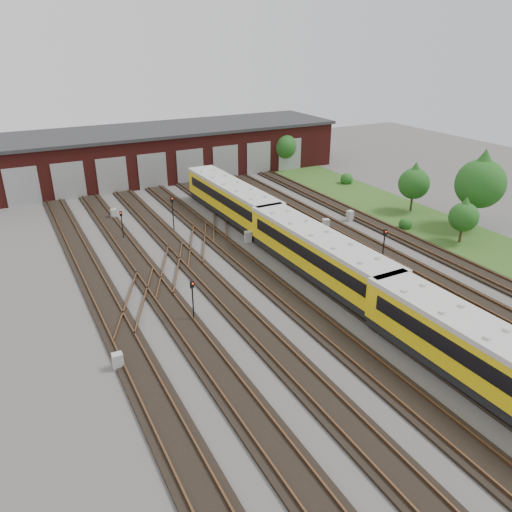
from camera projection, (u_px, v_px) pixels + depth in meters
name	position (u px, v px, depth m)	size (l,w,h in m)	color
ground	(320.00, 301.00, 36.43)	(120.00, 120.00, 0.00)	#44433F
track_network	(314.00, 297.00, 36.79)	(30.40, 70.00, 0.33)	black
maintenance_shed	(153.00, 152.00, 67.43)	(51.00, 12.50, 6.35)	#4F1613
grass_verge	(416.00, 219.00, 52.59)	(8.00, 55.00, 0.05)	#2A4E1A
metro_train	(319.00, 253.00, 39.13)	(3.30, 48.62, 3.42)	black
signal_mast_0	(193.00, 296.00, 33.14)	(0.28, 0.26, 3.00)	black
signal_mast_1	(122.00, 221.00, 46.64)	(0.26, 0.25, 2.80)	black
signal_mast_2	(173.00, 209.00, 48.75)	(0.28, 0.26, 3.44)	black
signal_mast_3	(384.00, 242.00, 41.31)	(0.29, 0.27, 3.19)	black
relay_cabinet_0	(118.00, 361.00, 28.89)	(0.60, 0.50, 1.00)	#A8AAAD
relay_cabinet_1	(114.00, 214.00, 52.59)	(0.59, 0.49, 0.98)	#A8AAAD
relay_cabinet_2	(248.00, 237.00, 46.50)	(0.63, 0.53, 1.06)	#A8AAAD
relay_cabinet_3	(326.00, 224.00, 49.53)	(0.65, 0.54, 1.08)	#A8AAAD
relay_cabinet_4	(350.00, 216.00, 51.90)	(0.64, 0.53, 1.07)	#A8AAAD
tree_0	(284.00, 143.00, 70.26)	(3.53, 3.53, 5.85)	#372B18
tree_1	(414.00, 180.00, 53.38)	(3.32, 3.32, 5.50)	#372B18
tree_2	(481.00, 178.00, 48.28)	(4.78, 4.78, 7.92)	#372B18
tree_3	(464.00, 214.00, 45.46)	(2.68, 2.68, 4.45)	#372B18
bush_0	(405.00, 222.00, 49.79)	(1.25, 1.25, 1.25)	#1C4614
bush_1	(406.00, 223.00, 49.81)	(1.17, 1.17, 1.17)	#1C4614
bush_2	(347.00, 177.00, 64.69)	(1.61, 1.61, 1.61)	#1C4614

